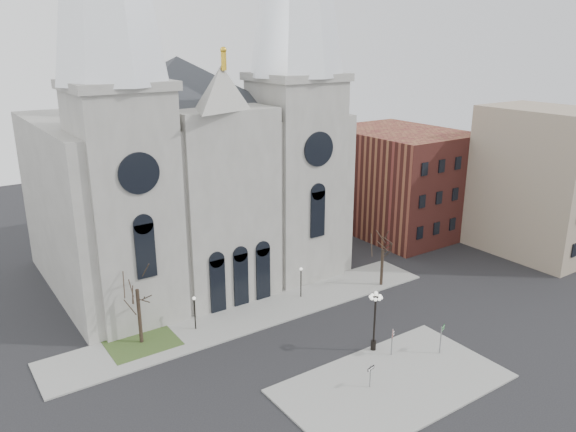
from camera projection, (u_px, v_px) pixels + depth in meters
ground at (323, 367)px, 46.18m from camera, size 160.00×160.00×0.00m
sidewalk_near at (393, 383)px, 43.85m from camera, size 18.00×10.00×0.14m
sidewalk_far at (254, 314)px, 54.81m from camera, size 40.00×6.00×0.14m
grass_patch at (142, 343)px, 49.67m from camera, size 6.00×5.00×0.18m
cathedral at (192, 112)px, 58.56m from camera, size 33.00×26.66×54.00m
bg_building_brick at (398, 181)px, 77.52m from camera, size 14.00×18.00×14.00m
bg_building_tan at (540, 182)px, 68.64m from camera, size 10.00×14.00×18.00m
tree_left at (137, 286)px, 48.00m from camera, size 3.20×3.20×7.50m
tree_right at (383, 247)px, 59.99m from camera, size 3.20×3.20×6.00m
ped_lamp_left at (195, 307)px, 51.29m from camera, size 0.32×0.32×3.26m
ped_lamp_right at (301, 277)px, 57.75m from camera, size 0.32×0.32×3.26m
stop_sign at (392, 336)px, 47.17m from camera, size 0.82×0.37×2.44m
globe_lamp at (375, 313)px, 47.44m from camera, size 1.22×1.22×5.51m
one_way_sign at (370, 372)px, 42.90m from camera, size 0.81×0.21×1.88m
street_name_sign at (441, 337)px, 47.55m from camera, size 0.74×0.38×2.51m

